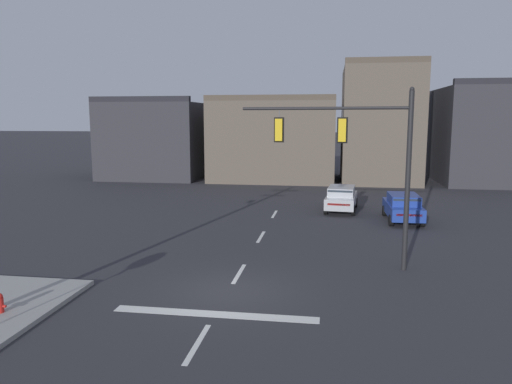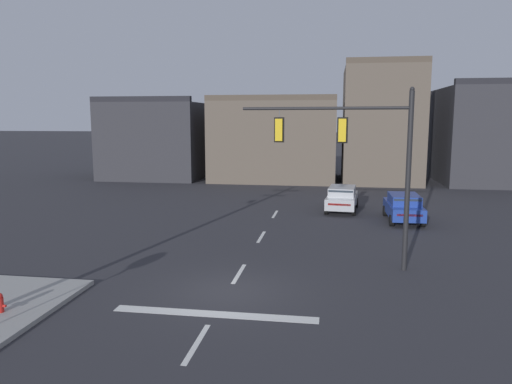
{
  "view_description": "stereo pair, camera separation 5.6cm",
  "coord_description": "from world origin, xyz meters",
  "px_view_note": "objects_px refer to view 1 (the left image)",
  "views": [
    {
      "loc": [
        3.41,
        -15.88,
        5.96
      ],
      "look_at": [
        0.61,
        2.37,
        3.17
      ],
      "focal_mm": 34.17,
      "sensor_mm": 36.0,
      "label": 1
    },
    {
      "loc": [
        3.46,
        -15.87,
        5.96
      ],
      "look_at": [
        0.61,
        2.37,
        3.17
      ],
      "focal_mm": 34.17,
      "sensor_mm": 36.0,
      "label": 2
    }
  ],
  "objects_px": {
    "signal_mast_near_side": "(359,151)",
    "car_lot_middle": "(403,207)",
    "fire_hydrant": "(0,307)",
    "car_lot_nearside": "(341,198)"
  },
  "relations": [
    {
      "from": "car_lot_middle",
      "to": "fire_hydrant",
      "type": "distance_m",
      "value": 21.47
    },
    {
      "from": "signal_mast_near_side",
      "to": "car_lot_nearside",
      "type": "height_order",
      "value": "signal_mast_near_side"
    },
    {
      "from": "signal_mast_near_side",
      "to": "car_lot_middle",
      "type": "distance_m",
      "value": 10.59
    },
    {
      "from": "signal_mast_near_side",
      "to": "car_lot_middle",
      "type": "bearing_deg",
      "value": 71.48
    },
    {
      "from": "fire_hydrant",
      "to": "car_lot_middle",
      "type": "bearing_deg",
      "value": 49.21
    },
    {
      "from": "fire_hydrant",
      "to": "signal_mast_near_side",
      "type": "bearing_deg",
      "value": 32.35
    },
    {
      "from": "car_lot_middle",
      "to": "fire_hydrant",
      "type": "height_order",
      "value": "car_lot_middle"
    },
    {
      "from": "car_lot_middle",
      "to": "signal_mast_near_side",
      "type": "bearing_deg",
      "value": -108.52
    },
    {
      "from": "signal_mast_near_side",
      "to": "car_lot_nearside",
      "type": "bearing_deg",
      "value": 91.68
    },
    {
      "from": "signal_mast_near_side",
      "to": "car_lot_middle",
      "type": "relative_size",
      "value": 1.59
    }
  ]
}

